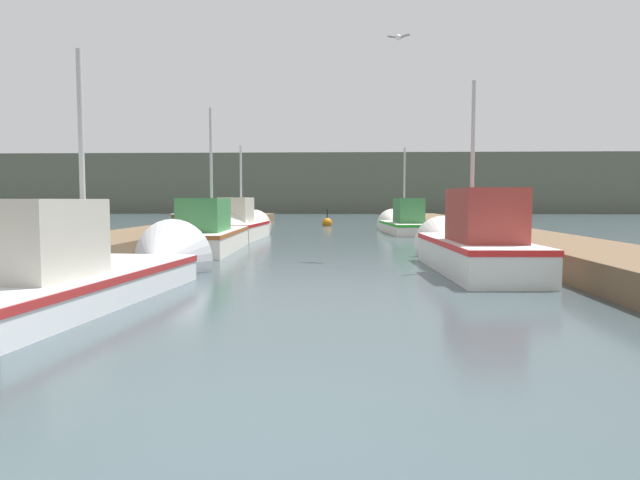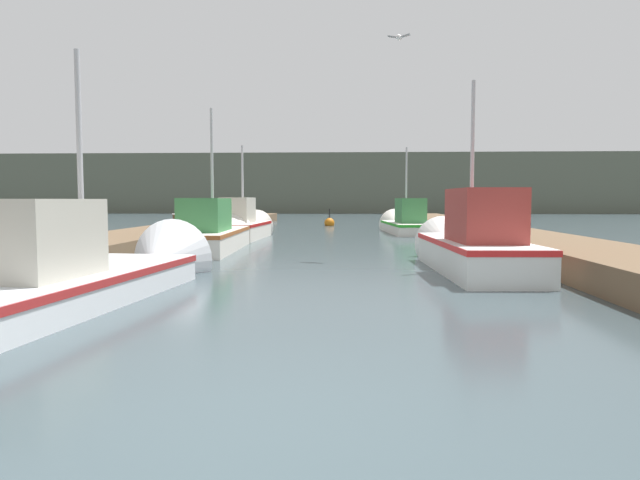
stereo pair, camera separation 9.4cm
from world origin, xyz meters
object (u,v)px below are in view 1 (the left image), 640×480
(mooring_piling_0, at_px, (458,227))
(channel_buoy, at_px, (327,223))
(mooring_piling_1, at_px, (251,215))
(fishing_boat_1, at_px, (470,244))
(fishing_boat_3, at_px, (242,225))
(mooring_piling_3, at_px, (518,235))
(fishing_boat_0, at_px, (101,270))
(fishing_boat_4, at_px, (403,223))
(mooring_piling_2, at_px, (177,230))
(fishing_boat_2, at_px, (214,233))
(seagull_lead, at_px, (399,37))

(mooring_piling_0, height_order, channel_buoy, mooring_piling_0)
(mooring_piling_1, bearing_deg, fishing_boat_1, -67.34)
(fishing_boat_3, relative_size, mooring_piling_3, 3.89)
(mooring_piling_0, bearing_deg, fishing_boat_0, -125.74)
(mooring_piling_0, bearing_deg, fishing_boat_3, 163.31)
(fishing_boat_4, height_order, mooring_piling_2, fishing_boat_4)
(fishing_boat_3, xyz_separation_m, mooring_piling_1, (-1.07, 8.59, 0.14))
(fishing_boat_1, xyz_separation_m, mooring_piling_0, (1.17, 7.16, -0.00))
(mooring_piling_1, xyz_separation_m, channel_buoy, (3.99, 1.61, -0.46))
(fishing_boat_2, height_order, seagull_lead, seagull_lead)
(seagull_lead, bearing_deg, fishing_boat_3, 141.99)
(fishing_boat_1, distance_m, mooring_piling_3, 2.06)
(channel_buoy, bearing_deg, seagull_lead, -82.59)
(fishing_boat_3, distance_m, mooring_piling_2, 4.52)
(fishing_boat_2, xyz_separation_m, mooring_piling_0, (7.62, 2.42, 0.06))
(fishing_boat_2, bearing_deg, mooring_piling_3, -24.40)
(fishing_boat_3, bearing_deg, seagull_lead, -51.74)
(fishing_boat_0, height_order, channel_buoy, fishing_boat_0)
(mooring_piling_2, bearing_deg, mooring_piling_1, 89.38)
(fishing_boat_1, bearing_deg, fishing_boat_3, 122.25)
(fishing_boat_1, relative_size, mooring_piling_3, 4.51)
(fishing_boat_3, height_order, mooring_piling_3, fishing_boat_3)
(seagull_lead, bearing_deg, mooring_piling_0, 78.43)
(fishing_boat_3, distance_m, seagull_lead, 10.03)
(mooring_piling_2, xyz_separation_m, mooring_piling_3, (9.08, -3.59, 0.12))
(mooring_piling_0, bearing_deg, fishing_boat_2, -162.40)
(fishing_boat_0, xyz_separation_m, mooring_piling_1, (-1.17, 21.33, 0.24))
(fishing_boat_3, distance_m, fishing_boat_4, 7.60)
(fishing_boat_0, relative_size, fishing_boat_2, 1.00)
(fishing_boat_3, xyz_separation_m, mooring_piling_2, (-1.21, -4.35, 0.05))
(fishing_boat_0, bearing_deg, channel_buoy, 88.56)
(channel_buoy, bearing_deg, fishing_boat_3, -105.97)
(mooring_piling_0, distance_m, seagull_lead, 7.24)
(fishing_boat_4, bearing_deg, seagull_lead, -100.96)
(mooring_piling_0, distance_m, mooring_piling_3, 5.67)
(mooring_piling_3, relative_size, channel_buoy, 1.19)
(fishing_boat_0, distance_m, fishing_boat_1, 7.16)
(fishing_boat_0, distance_m, mooring_piling_1, 21.36)
(mooring_piling_3, relative_size, seagull_lead, 2.27)
(fishing_boat_0, xyz_separation_m, fishing_boat_1, (6.36, 3.30, 0.17))
(fishing_boat_0, bearing_deg, mooring_piling_1, 98.70)
(mooring_piling_2, height_order, mooring_piling_3, mooring_piling_3)
(fishing_boat_0, bearing_deg, mooring_piling_2, 104.43)
(fishing_boat_3, relative_size, mooring_piling_2, 4.77)
(fishing_boat_2, distance_m, mooring_piling_3, 8.51)
(mooring_piling_3, height_order, seagull_lead, seagull_lead)
(mooring_piling_2, height_order, seagull_lead, seagull_lead)
(fishing_boat_1, height_order, mooring_piling_0, fishing_boat_1)
(fishing_boat_4, relative_size, channel_buoy, 5.87)
(mooring_piling_0, bearing_deg, fishing_boat_1, -99.26)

